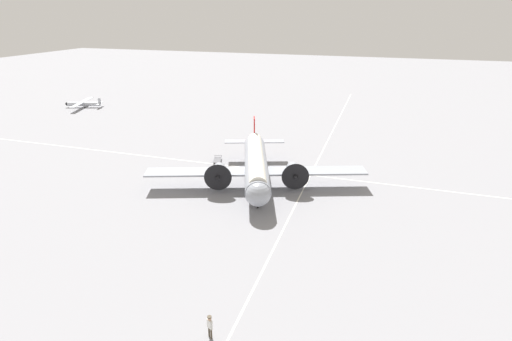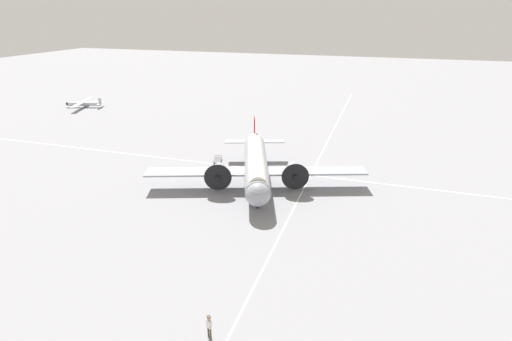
{
  "view_description": "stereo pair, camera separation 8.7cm",
  "coord_description": "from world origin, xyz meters",
  "px_view_note": "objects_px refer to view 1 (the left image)",
  "views": [
    {
      "loc": [
        13.31,
        -41.76,
        19.32
      ],
      "look_at": [
        0.0,
        0.0,
        1.73
      ],
      "focal_mm": 28.0,
      "sensor_mm": 36.0,
      "label": 1
    },
    {
      "loc": [
        13.39,
        -41.74,
        19.32
      ],
      "look_at": [
        0.0,
        0.0,
        1.73
      ],
      "focal_mm": 28.0,
      "sensor_mm": 36.0,
      "label": 2
    }
  ],
  "objects_px": {
    "crew_foreground": "(210,324)",
    "suitcase_near_door": "(220,165)",
    "light_aircraft_distant": "(83,104)",
    "baggage_cart": "(217,160)",
    "airliner_main": "(256,165)"
  },
  "relations": [
    {
      "from": "crew_foreground",
      "to": "suitcase_near_door",
      "type": "xyz_separation_m",
      "value": [
        -10.95,
        27.98,
        -0.77
      ]
    },
    {
      "from": "light_aircraft_distant",
      "to": "crew_foreground",
      "type": "bearing_deg",
      "value": 117.82
    },
    {
      "from": "baggage_cart",
      "to": "light_aircraft_distant",
      "type": "height_order",
      "value": "light_aircraft_distant"
    },
    {
      "from": "airliner_main",
      "to": "light_aircraft_distant",
      "type": "relative_size",
      "value": 2.43
    },
    {
      "from": "airliner_main",
      "to": "baggage_cart",
      "type": "distance_m",
      "value": 9.87
    },
    {
      "from": "suitcase_near_door",
      "to": "light_aircraft_distant",
      "type": "relative_size",
      "value": 0.06
    },
    {
      "from": "crew_foreground",
      "to": "light_aircraft_distant",
      "type": "distance_m",
      "value": 73.4
    },
    {
      "from": "suitcase_near_door",
      "to": "light_aircraft_distant",
      "type": "xyz_separation_m",
      "value": [
        -41.36,
        23.51,
        0.55
      ]
    },
    {
      "from": "crew_foreground",
      "to": "baggage_cart",
      "type": "distance_m",
      "value": 31.87
    },
    {
      "from": "airliner_main",
      "to": "crew_foreground",
      "type": "distance_m",
      "value": 24.01
    },
    {
      "from": "baggage_cart",
      "to": "light_aircraft_distant",
      "type": "bearing_deg",
      "value": -136.12
    },
    {
      "from": "light_aircraft_distant",
      "to": "suitcase_near_door",
      "type": "bearing_deg",
      "value": 132.75
    },
    {
      "from": "suitcase_near_door",
      "to": "light_aircraft_distant",
      "type": "height_order",
      "value": "light_aircraft_distant"
    },
    {
      "from": "airliner_main",
      "to": "crew_foreground",
      "type": "height_order",
      "value": "airliner_main"
    },
    {
      "from": "airliner_main",
      "to": "crew_foreground",
      "type": "relative_size",
      "value": 14.83
    }
  ]
}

